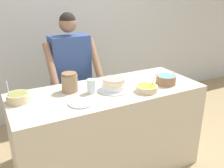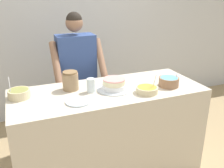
% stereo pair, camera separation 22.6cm
% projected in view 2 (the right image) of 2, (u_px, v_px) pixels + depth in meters
% --- Properties ---
extents(wall_back, '(10.00, 0.05, 2.60)m').
position_uv_depth(wall_back, '(70.00, 25.00, 3.47)').
color(wall_back, silver).
rests_on(wall_back, ground_plane).
extents(counter, '(1.78, 0.71, 0.89)m').
position_uv_depth(counter, '(109.00, 131.00, 2.47)').
color(counter, beige).
rests_on(counter, ground_plane).
extents(person_baker, '(0.57, 0.45, 1.55)m').
position_uv_depth(person_baker, '(77.00, 69.00, 2.83)').
color(person_baker, '#2D2D38').
rests_on(person_baker, ground_plane).
extents(cake, '(0.32, 0.32, 0.11)m').
position_uv_depth(cake, '(114.00, 85.00, 2.29)').
color(cake, silver).
rests_on(cake, counter).
extents(frosting_bowl_orange, '(0.20, 0.20, 0.17)m').
position_uv_depth(frosting_bowl_orange, '(147.00, 90.00, 2.23)').
color(frosting_bowl_orange, beige).
rests_on(frosting_bowl_orange, counter).
extents(frosting_bowl_olive, '(0.19, 0.19, 0.19)m').
position_uv_depth(frosting_bowl_olive, '(19.00, 93.00, 2.12)').
color(frosting_bowl_olive, beige).
rests_on(frosting_bowl_olive, counter).
extents(frosting_bowl_blue, '(0.19, 0.19, 0.14)m').
position_uv_depth(frosting_bowl_blue, '(169.00, 81.00, 2.38)').
color(frosting_bowl_blue, '#936B4C').
rests_on(frosting_bowl_blue, counter).
extents(drinking_glass, '(0.07, 0.07, 0.13)m').
position_uv_depth(drinking_glass, '(91.00, 85.00, 2.24)').
color(drinking_glass, silver).
rests_on(drinking_glass, counter).
extents(ceramic_plate, '(0.21, 0.21, 0.01)m').
position_uv_depth(ceramic_plate, '(78.00, 102.00, 2.05)').
color(ceramic_plate, silver).
rests_on(ceramic_plate, counter).
extents(stoneware_jar, '(0.15, 0.15, 0.17)m').
position_uv_depth(stoneware_jar, '(70.00, 81.00, 2.29)').
color(stoneware_jar, '#9E7F5B').
rests_on(stoneware_jar, counter).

